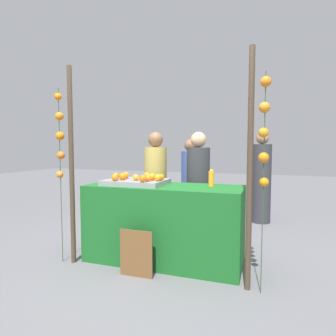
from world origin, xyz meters
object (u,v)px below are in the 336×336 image
juice_bottle (211,178)px  vendor_right (198,193)px  stall_counter (164,223)px  orange_0 (148,176)px  orange_1 (152,177)px  vendor_left (156,191)px  chalkboard_sign (136,254)px

juice_bottle → vendor_right: (-0.29, 0.56, -0.28)m
juice_bottle → stall_counter: bearing=-168.7°
stall_counter → orange_0: bearing=171.3°
stall_counter → orange_1: orange_1 is taller
juice_bottle → vendor_left: 1.10m
stall_counter → juice_bottle: (0.55, 0.11, 0.56)m
vendor_right → chalkboard_sign: bearing=-108.6°
orange_0 → orange_1: size_ratio=0.91×
chalkboard_sign → vendor_right: bearing=71.4°
vendor_left → vendor_right: bearing=1.6°
orange_1 → juice_bottle: juice_bottle is taller
stall_counter → vendor_right: size_ratio=1.17×
orange_0 → chalkboard_sign: size_ratio=0.15×
stall_counter → orange_1: (-0.14, -0.03, 0.56)m
orange_0 → juice_bottle: (0.77, 0.08, -0.00)m
juice_bottle → vendor_right: 0.69m
stall_counter → orange_1: size_ratio=22.09×
juice_bottle → vendor_left: bearing=149.3°
orange_1 → vendor_right: (0.40, 0.70, -0.28)m
stall_counter → vendor_left: (-0.36, 0.65, 0.28)m
orange_1 → vendor_left: size_ratio=0.05×
juice_bottle → vendor_right: size_ratio=0.12×
stall_counter → orange_0: size_ratio=24.39×
stall_counter → juice_bottle: juice_bottle is taller
orange_0 → orange_1: (0.08, -0.06, 0.00)m
stall_counter → chalkboard_sign: 0.56m
chalkboard_sign → juice_bottle: bearing=42.0°
orange_0 → juice_bottle: size_ratio=0.38×
chalkboard_sign → stall_counter: bearing=75.4°
orange_0 → orange_1: bearing=-39.5°
orange_0 → orange_1: 0.10m
orange_0 → vendor_left: (-0.15, 0.62, -0.28)m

